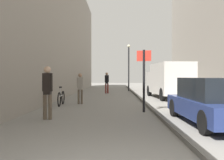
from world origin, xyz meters
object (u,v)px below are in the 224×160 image
object	(u,v)px
street_sign_post	(144,75)
lamp_post	(129,64)
pedestrian_main_foreground	(47,89)
pedestrian_mid_block	(107,81)
pedestrian_far_crossing	(80,86)
delivery_van	(168,80)
bicycle_leaning	(61,98)
parked_car	(213,101)

from	to	relation	value
street_sign_post	lamp_post	world-z (taller)	lamp_post
pedestrian_main_foreground	street_sign_post	distance (m)	3.97
pedestrian_main_foreground	lamp_post	size ratio (longest dim) A/B	0.39
pedestrian_mid_block	lamp_post	world-z (taller)	lamp_post
pedestrian_mid_block	pedestrian_far_crossing	bearing A→B (deg)	-90.60
pedestrian_main_foreground	delivery_van	size ratio (longest dim) A/B	0.33
pedestrian_far_crossing	lamp_post	size ratio (longest dim) A/B	0.35
delivery_van	lamp_post	distance (m)	8.45
pedestrian_far_crossing	bicycle_leaning	distance (m)	1.24
pedestrian_mid_block	street_sign_post	size ratio (longest dim) A/B	0.71
delivery_van	parked_car	bearing A→B (deg)	-97.61
pedestrian_main_foreground	street_sign_post	xyz separation A→B (m)	(3.54, 1.73, 0.48)
pedestrian_main_foreground	bicycle_leaning	distance (m)	4.03
pedestrian_main_foreground	bicycle_leaning	xyz separation A→B (m)	(-0.43, 3.94, -0.69)
pedestrian_mid_block	street_sign_post	world-z (taller)	street_sign_post
pedestrian_far_crossing	street_sign_post	size ratio (longest dim) A/B	0.64
pedestrian_main_foreground	parked_car	bearing A→B (deg)	-4.30
pedestrian_far_crossing	delivery_van	bearing A→B (deg)	-149.44
parked_car	lamp_post	size ratio (longest dim) A/B	0.89
lamp_post	bicycle_leaning	world-z (taller)	lamp_post
pedestrian_mid_block	parked_car	bearing A→B (deg)	-66.72
lamp_post	pedestrian_far_crossing	bearing A→B (deg)	-105.73
pedestrian_mid_block	pedestrian_far_crossing	distance (m)	8.25
pedestrian_mid_block	bicycle_leaning	bearing A→B (deg)	-95.53
parked_car	bicycle_leaning	xyz separation A→B (m)	(-5.85, 4.60, -0.33)
pedestrian_main_foreground	parked_car	distance (m)	5.47
pedestrian_mid_block	delivery_van	bearing A→B (deg)	-39.05
pedestrian_mid_block	street_sign_post	bearing A→B (deg)	-72.61
delivery_van	pedestrian_mid_block	bearing A→B (deg)	129.56
parked_car	bicycle_leaning	distance (m)	7.45
pedestrian_mid_block	parked_car	xyz separation A→B (m)	(3.84, -13.43, -0.35)
delivery_van	lamp_post	xyz separation A→B (m)	(-2.26, 8.01, 1.45)
pedestrian_main_foreground	pedestrian_far_crossing	xyz separation A→B (m)	(0.44, 4.61, -0.11)
bicycle_leaning	street_sign_post	bearing A→B (deg)	-31.56
delivery_van	street_sign_post	xyz separation A→B (m)	(-2.42, -6.45, 0.27)
pedestrian_far_crossing	parked_car	size ratio (longest dim) A/B	0.39
pedestrian_mid_block	pedestrian_far_crossing	xyz separation A→B (m)	(-1.14, -8.17, -0.11)
bicycle_leaning	delivery_van	bearing A→B (deg)	31.03
street_sign_post	bicycle_leaning	distance (m)	4.70
pedestrian_mid_block	bicycle_leaning	world-z (taller)	pedestrian_mid_block
pedestrian_far_crossing	bicycle_leaning	world-z (taller)	pedestrian_far_crossing
pedestrian_main_foreground	delivery_van	distance (m)	10.12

